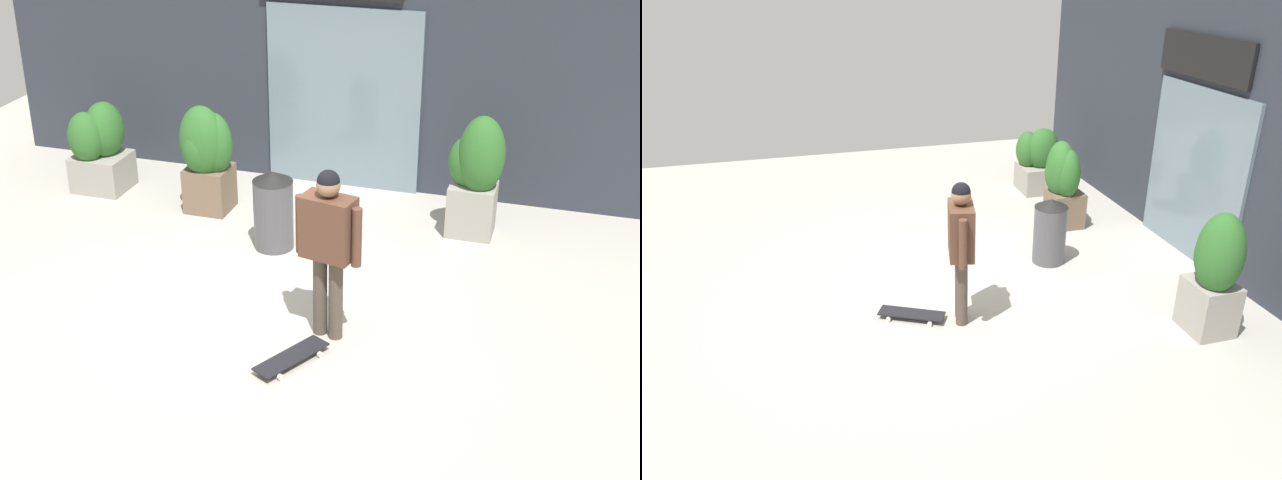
% 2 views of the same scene
% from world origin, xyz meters
% --- Properties ---
extents(ground_plane, '(12.00, 12.00, 0.00)m').
position_xyz_m(ground_plane, '(0.00, 0.00, 0.00)').
color(ground_plane, '#B2ADA3').
extents(building_facade, '(8.99, 0.31, 3.30)m').
position_xyz_m(building_facade, '(0.00, 3.25, 1.64)').
color(building_facade, '#2D333D').
rests_on(building_facade, ground_plane).
extents(skateboarder, '(0.63, 0.35, 1.63)m').
position_xyz_m(skateboarder, '(0.89, -0.32, 1.00)').
color(skateboarder, '#4C4238').
rests_on(skateboarder, ground_plane).
extents(skateboard, '(0.53, 0.76, 0.08)m').
position_xyz_m(skateboard, '(0.72, -0.85, 0.06)').
color(skateboard, black).
rests_on(skateboard, ground_plane).
extents(planter_box_left, '(0.62, 0.50, 1.40)m').
position_xyz_m(planter_box_left, '(1.83, 2.17, 0.74)').
color(planter_box_left, gray).
rests_on(planter_box_left, ground_plane).
extents(planter_box_right, '(0.64, 0.70, 1.11)m').
position_xyz_m(planter_box_right, '(-2.79, 2.08, 0.55)').
color(planter_box_right, gray).
rests_on(planter_box_right, ground_plane).
extents(planter_box_mid, '(0.61, 0.56, 1.31)m').
position_xyz_m(planter_box_mid, '(-1.25, 1.85, 0.73)').
color(planter_box_mid, brown).
rests_on(planter_box_mid, ground_plane).
extents(trash_bin, '(0.44, 0.44, 0.89)m').
position_xyz_m(trash_bin, '(-0.19, 1.20, 0.45)').
color(trash_bin, '#4C4C51').
rests_on(trash_bin, ground_plane).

